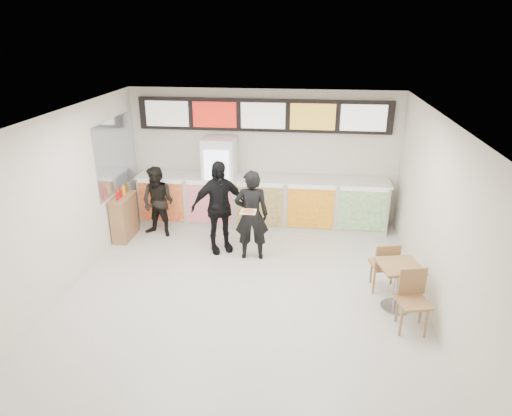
% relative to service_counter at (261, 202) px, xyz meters
% --- Properties ---
extents(floor, '(7.00, 7.00, 0.00)m').
position_rel_service_counter_xyz_m(floor, '(-0.00, -3.09, -0.57)').
color(floor, beige).
rests_on(floor, ground).
extents(ceiling, '(7.00, 7.00, 0.00)m').
position_rel_service_counter_xyz_m(ceiling, '(-0.00, -3.09, 2.43)').
color(ceiling, white).
rests_on(ceiling, wall_back).
extents(wall_back, '(6.00, 0.00, 6.00)m').
position_rel_service_counter_xyz_m(wall_back, '(-0.00, 0.41, 0.93)').
color(wall_back, silver).
rests_on(wall_back, floor).
extents(wall_left, '(0.00, 7.00, 7.00)m').
position_rel_service_counter_xyz_m(wall_left, '(-3.00, -3.09, 0.93)').
color(wall_left, silver).
rests_on(wall_left, floor).
extents(wall_right, '(0.00, 7.00, 7.00)m').
position_rel_service_counter_xyz_m(wall_right, '(3.00, -3.09, 0.93)').
color(wall_right, silver).
rests_on(wall_right, floor).
extents(service_counter, '(5.56, 0.77, 1.14)m').
position_rel_service_counter_xyz_m(service_counter, '(0.00, 0.00, 0.00)').
color(service_counter, silver).
rests_on(service_counter, floor).
extents(menu_board, '(5.50, 0.14, 0.70)m').
position_rel_service_counter_xyz_m(menu_board, '(0.00, 0.32, 1.88)').
color(menu_board, black).
rests_on(menu_board, wall_back).
extents(drinks_fridge, '(0.70, 0.67, 2.00)m').
position_rel_service_counter_xyz_m(drinks_fridge, '(-0.93, 0.02, 0.43)').
color(drinks_fridge, white).
rests_on(drinks_fridge, floor).
extents(mirror_panel, '(0.01, 2.00, 1.50)m').
position_rel_service_counter_xyz_m(mirror_panel, '(-2.99, -0.64, 1.18)').
color(mirror_panel, '#B2B7BF').
rests_on(mirror_panel, wall_left).
extents(customer_main, '(0.70, 0.50, 1.79)m').
position_rel_service_counter_xyz_m(customer_main, '(-0.02, -1.57, 0.32)').
color(customer_main, black).
rests_on(customer_main, floor).
extents(customer_left, '(0.86, 0.74, 1.53)m').
position_rel_service_counter_xyz_m(customer_left, '(-2.12, -0.79, 0.19)').
color(customer_left, black).
rests_on(customer_left, floor).
extents(customer_mid, '(1.19, 0.92, 1.87)m').
position_rel_service_counter_xyz_m(customer_mid, '(-0.71, -1.33, 0.36)').
color(customer_mid, black).
rests_on(customer_mid, floor).
extents(pizza_slice, '(0.36, 0.36, 0.02)m').
position_rel_service_counter_xyz_m(pizza_slice, '(-0.02, -2.02, 0.58)').
color(pizza_slice, beige).
rests_on(pizza_slice, customer_main).
extents(cafe_table, '(0.78, 1.64, 0.93)m').
position_rel_service_counter_xyz_m(cafe_table, '(2.50, -3.02, -0.03)').
color(cafe_table, '#A07C49').
rests_on(cafe_table, floor).
extents(condiment_ledge, '(0.34, 0.84, 1.12)m').
position_rel_service_counter_xyz_m(condiment_ledge, '(-2.82, -0.99, -0.09)').
color(condiment_ledge, '#A07C49').
rests_on(condiment_ledge, floor).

